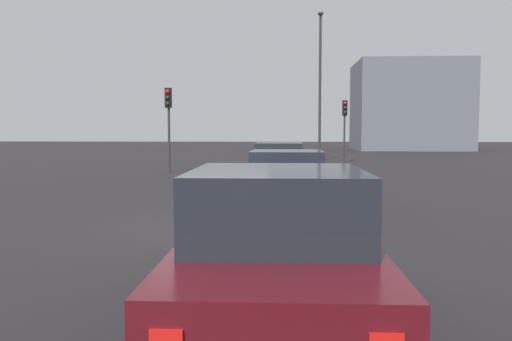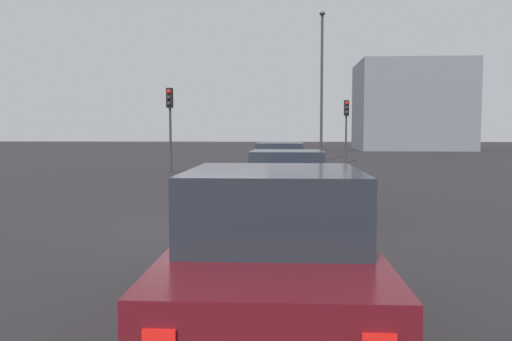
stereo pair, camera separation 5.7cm
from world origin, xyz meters
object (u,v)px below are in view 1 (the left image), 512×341
Objects in this scene: car_grey_left_lead at (279,165)px; car_navy_left_second at (287,184)px; traffic_light_near_left at (168,112)px; street_lamp_kerbside at (320,76)px; car_maroon_left_third at (278,254)px; traffic_light_near_right at (345,118)px.

car_navy_left_second is (-6.41, -0.24, -0.01)m from car_grey_left_lead.
street_lamp_kerbside is (9.11, -7.47, 2.48)m from traffic_light_near_left.
car_maroon_left_third is at bearing 175.50° from street_lamp_kerbside.
street_lamp_kerbside reaches higher than car_grey_left_lead.
traffic_light_near_right is at bearing -9.57° from car_navy_left_second.
car_grey_left_lead is 1.15× the size of traffic_light_near_left.
car_grey_left_lead is at bearing 2.75° from car_navy_left_second.
car_navy_left_second is 1.05× the size of traffic_light_near_left.
traffic_light_near_left reaches higher than traffic_light_near_right.
street_lamp_kerbside is at bearing 146.37° from traffic_light_near_left.
car_maroon_left_third is (-13.63, -0.12, 0.03)m from car_grey_left_lead.
car_navy_left_second is at bearing 29.93° from traffic_light_near_left.
traffic_light_near_left is at bearing 43.81° from car_grey_left_lead.
traffic_light_near_right reaches higher than car_maroon_left_third.
car_grey_left_lead is at bearing 170.88° from street_lamp_kerbside.
traffic_light_near_left is at bearing -52.25° from traffic_light_near_right.
car_navy_left_second is 1.10× the size of traffic_light_near_right.
car_maroon_left_third reaches higher than car_navy_left_second.
car_maroon_left_third is (-7.22, 0.12, 0.04)m from car_navy_left_second.
car_maroon_left_third is at bearing -178.50° from car_grey_left_lead.
car_navy_left_second is 13.25m from traffic_light_near_left.
traffic_light_near_right reaches higher than car_grey_left_lead.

